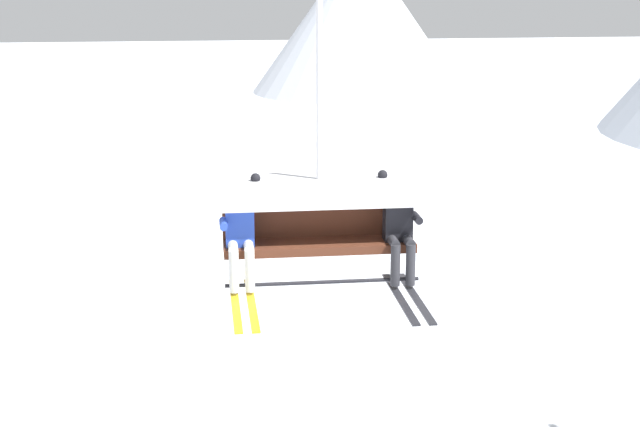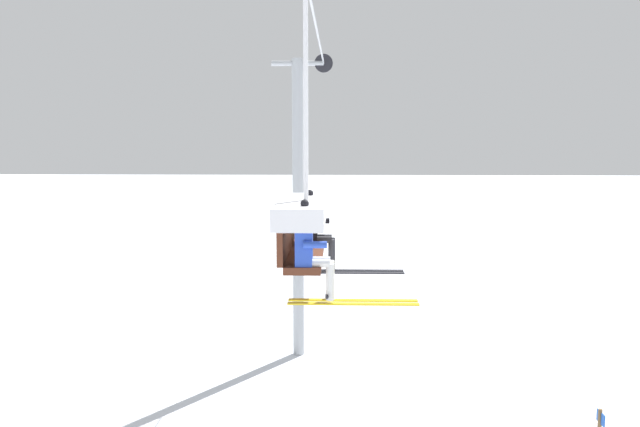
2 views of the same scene
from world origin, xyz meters
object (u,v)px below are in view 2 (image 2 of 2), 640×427
at_px(chairlift_chair, 301,217).
at_px(skier_blue, 313,251).
at_px(lift_tower_far, 299,203).
at_px(skier_black, 318,230).

relative_size(chairlift_chair, skier_blue, 2.53).
height_order(lift_tower_far, skier_blue, lift_tower_far).
distance_m(chairlift_chair, skier_black, 0.99).
xyz_separation_m(lift_tower_far, skier_blue, (-11.50, -0.93, 0.64)).
xyz_separation_m(lift_tower_far, chairlift_chair, (-10.59, -0.71, 0.96)).
bearing_deg(lift_tower_far, skier_blue, -175.40).
distance_m(lift_tower_far, skier_blue, 11.56).
bearing_deg(skier_blue, skier_black, 0.00).
bearing_deg(lift_tower_far, skier_black, -174.54).
bearing_deg(skier_black, lift_tower_far, 5.46).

